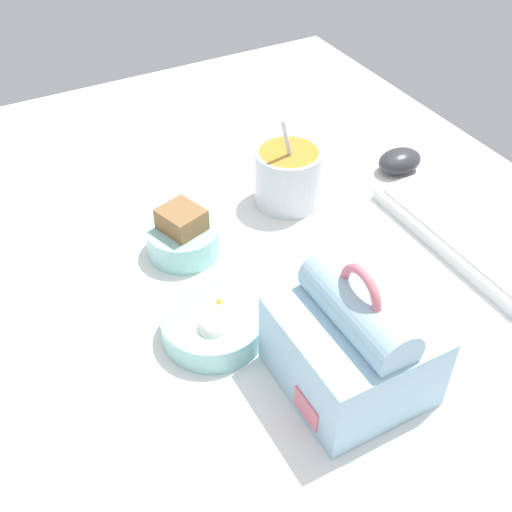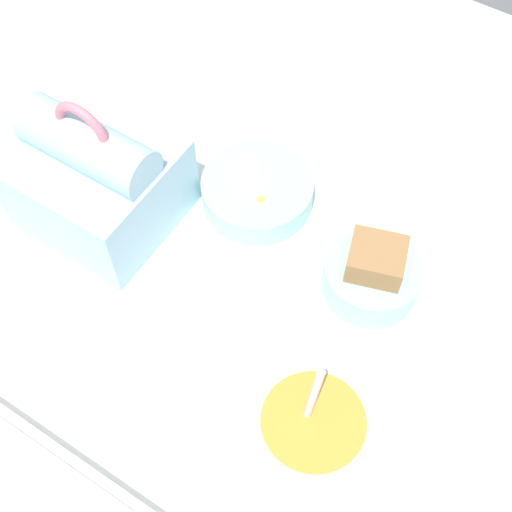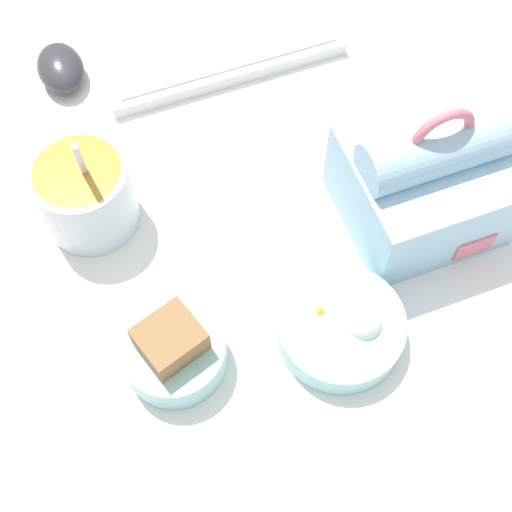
{
  "view_description": "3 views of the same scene",
  "coord_description": "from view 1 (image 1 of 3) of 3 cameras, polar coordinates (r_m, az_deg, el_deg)",
  "views": [
    {
      "loc": [
        54.81,
        -29.03,
        62.9
      ],
      "look_at": [
        -1.49,
        1.5,
        7.0
      ],
      "focal_mm": 45.0,
      "sensor_mm": 36.0,
      "label": 1
    },
    {
      "loc": [
        -22.74,
        34.65,
        70.11
      ],
      "look_at": [
        -1.49,
        1.5,
        7.0
      ],
      "focal_mm": 50.0,
      "sensor_mm": 36.0,
      "label": 2
    },
    {
      "loc": [
        -13.23,
        -29.99,
        71.34
      ],
      "look_at": [
        -1.49,
        1.5,
        7.0
      ],
      "focal_mm": 50.0,
      "sensor_mm": 36.0,
      "label": 3
    }
  ],
  "objects": [
    {
      "name": "desk_surface",
      "position": [
        0.88,
        -0.4,
        -3.83
      ],
      "size": [
        140.0,
        110.0,
        2.0
      ],
      "color": "white",
      "rests_on": "ground"
    },
    {
      "name": "keyboard",
      "position": [
        1.0,
        18.25,
        1.78
      ],
      "size": [
        30.78,
        11.82,
        2.1
      ],
      "color": "silver",
      "rests_on": "desk_surface"
    },
    {
      "name": "lunch_bag",
      "position": [
        0.73,
        8.57,
        -7.78
      ],
      "size": [
        16.16,
        15.39,
        17.57
      ],
      "color": "#9EC6DB",
      "rests_on": "desk_surface"
    },
    {
      "name": "soup_cup",
      "position": [
        1.0,
        2.85,
        7.14
      ],
      "size": [
        10.4,
        10.4,
        15.4
      ],
      "color": "silver",
      "rests_on": "desk_surface"
    },
    {
      "name": "bento_bowl_sandwich",
      "position": [
        0.92,
        -6.49,
        1.74
      ],
      "size": [
        10.5,
        10.5,
        7.5
      ],
      "color": "#93D1CC",
      "rests_on": "desk_surface"
    },
    {
      "name": "bento_bowl_snacks",
      "position": [
        0.81,
        -3.81,
        -6.04
      ],
      "size": [
        13.0,
        13.0,
        5.4
      ],
      "color": "#93D1CC",
      "rests_on": "desk_surface"
    },
    {
      "name": "computer_mouse",
      "position": [
        1.12,
        12.65,
        8.26
      ],
      "size": [
        5.63,
        7.86,
        3.9
      ],
      "color": "#333338",
      "rests_on": "desk_surface"
    }
  ]
}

